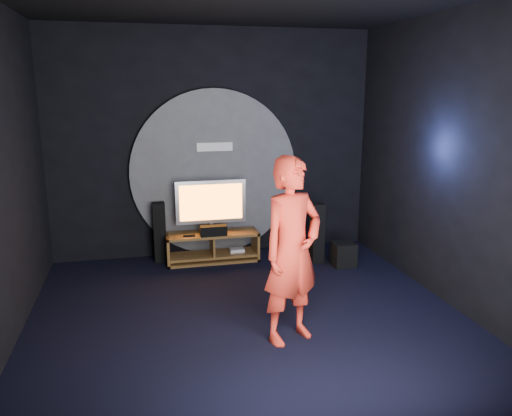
{
  "coord_description": "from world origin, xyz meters",
  "views": [
    {
      "loc": [
        -1.13,
        -5.21,
        2.61
      ],
      "look_at": [
        0.34,
        1.05,
        1.05
      ],
      "focal_mm": 35.0,
      "sensor_mm": 36.0,
      "label": 1
    }
  ],
  "objects_px": {
    "tv": "(211,204)",
    "tower_speaker_left": "(160,232)",
    "player": "(292,251)",
    "media_console": "(213,249)",
    "subwoofer": "(343,254)",
    "tower_speaker_right": "(317,233)"
  },
  "relations": [
    {
      "from": "tv",
      "to": "tower_speaker_left",
      "type": "distance_m",
      "value": 0.9
    },
    {
      "from": "tower_speaker_left",
      "to": "player",
      "type": "bearing_deg",
      "value": -66.2
    },
    {
      "from": "media_console",
      "to": "player",
      "type": "distance_m",
      "value": 2.77
    },
    {
      "from": "tower_speaker_left",
      "to": "player",
      "type": "xyz_separation_m",
      "value": [
        1.23,
        -2.8,
        0.52
      ]
    },
    {
      "from": "tv",
      "to": "subwoofer",
      "type": "xyz_separation_m",
      "value": [
        1.88,
        -0.72,
        -0.71
      ]
    },
    {
      "from": "tower_speaker_left",
      "to": "player",
      "type": "distance_m",
      "value": 3.1
    },
    {
      "from": "player",
      "to": "tower_speaker_left",
      "type": "bearing_deg",
      "value": 90.71
    },
    {
      "from": "media_console",
      "to": "player",
      "type": "relative_size",
      "value": 0.72
    },
    {
      "from": "tower_speaker_right",
      "to": "tower_speaker_left",
      "type": "bearing_deg",
      "value": 165.85
    },
    {
      "from": "tv",
      "to": "player",
      "type": "bearing_deg",
      "value": -80.39
    },
    {
      "from": "tv",
      "to": "subwoofer",
      "type": "distance_m",
      "value": 2.13
    },
    {
      "from": "tower_speaker_right",
      "to": "subwoofer",
      "type": "distance_m",
      "value": 0.5
    },
    {
      "from": "tv",
      "to": "subwoofer",
      "type": "relative_size",
      "value": 2.97
    },
    {
      "from": "tower_speaker_right",
      "to": "subwoofer",
      "type": "bearing_deg",
      "value": -37.07
    },
    {
      "from": "tower_speaker_left",
      "to": "player",
      "type": "height_order",
      "value": "player"
    },
    {
      "from": "tower_speaker_right",
      "to": "media_console",
      "type": "bearing_deg",
      "value": 165.29
    },
    {
      "from": "tv",
      "to": "player",
      "type": "height_order",
      "value": "player"
    },
    {
      "from": "media_console",
      "to": "tower_speaker_right",
      "type": "xyz_separation_m",
      "value": [
        1.54,
        -0.4,
        0.26
      ]
    },
    {
      "from": "media_console",
      "to": "subwoofer",
      "type": "distance_m",
      "value": 1.98
    },
    {
      "from": "subwoofer",
      "to": "player",
      "type": "height_order",
      "value": "player"
    },
    {
      "from": "tv",
      "to": "tower_speaker_right",
      "type": "relative_size",
      "value": 1.16
    },
    {
      "from": "media_console",
      "to": "tv",
      "type": "relative_size",
      "value": 1.31
    }
  ]
}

